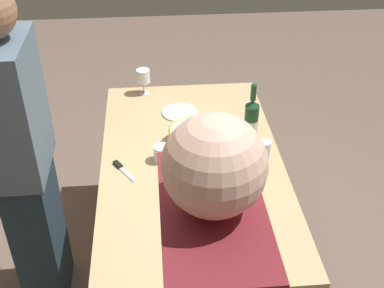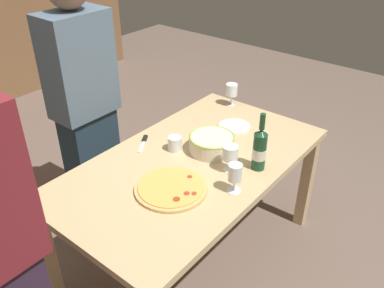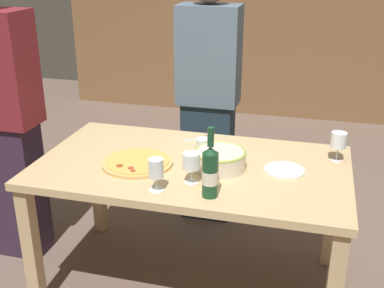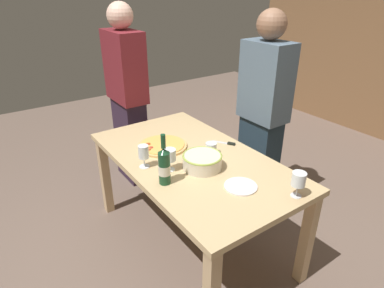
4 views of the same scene
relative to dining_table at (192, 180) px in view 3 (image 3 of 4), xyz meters
name	(u,v)px [view 3 (image 3 of 4)]	position (x,y,z in m)	size (l,w,h in m)	color
ground_plane	(192,282)	(0.00, 0.00, -0.66)	(8.00, 8.00, 0.00)	#6D5A4E
dining_table	(192,180)	(0.00, 0.00, 0.00)	(1.60, 0.90, 0.75)	tan
brick_wall_back	(268,6)	(0.00, 3.20, 0.55)	(4.59, 0.16, 2.42)	brown
pizza	(137,162)	(-0.27, -0.08, 0.10)	(0.37, 0.37, 0.03)	tan
serving_bowl	(220,159)	(0.15, -0.02, 0.15)	(0.26, 0.26, 0.10)	beige
wine_bottle	(210,171)	(0.17, -0.32, 0.21)	(0.07, 0.07, 0.33)	#184326
wine_glass_near_pizza	(339,141)	(0.72, 0.23, 0.20)	(0.08, 0.08, 0.16)	white
wine_glass_by_bottle	(191,162)	(0.05, -0.21, 0.20)	(0.08, 0.08, 0.15)	white
wine_glass_far_left	(156,170)	(-0.08, -0.33, 0.20)	(0.07, 0.07, 0.16)	white
cup_amber	(204,146)	(0.03, 0.15, 0.14)	(0.08, 0.08, 0.08)	white
side_plate	(284,170)	(0.47, 0.03, 0.10)	(0.20, 0.20, 0.01)	white
pizza_knife	(202,138)	(-0.03, 0.35, 0.10)	(0.17, 0.12, 0.02)	silver
person_host	(208,98)	(-0.10, 0.79, 0.21)	(0.39, 0.24, 1.70)	#1F323F
person_guest_left	(0,119)	(-1.16, 0.05, 0.22)	(0.46, 0.24, 1.72)	#312135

